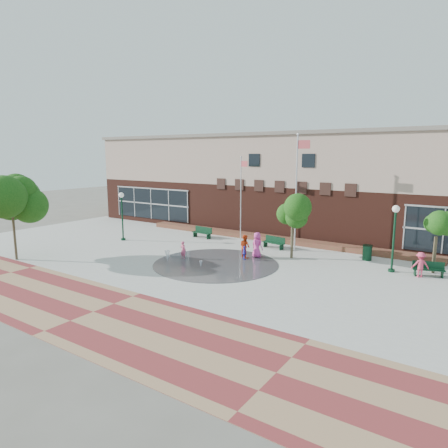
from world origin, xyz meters
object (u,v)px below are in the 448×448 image
Objects in this scene: tree_big_left at (11,196)px; trash_can at (367,253)px; flagpole_left at (241,194)px; child_splash at (183,250)px; bench_left at (202,234)px; flagpole_right at (297,187)px.

trash_can is at bearing 33.49° from tree_big_left.
trash_can is at bearing 12.68° from flagpole_left.
tree_big_left is 4.93× the size of child_splash.
flagpole_left is 11.25m from trash_can.
tree_big_left is at bearing -146.51° from trash_can.
flagpole_left is 8.19m from child_splash.
tree_big_left is (-6.35, -13.17, 4.18)m from bench_left.
flagpole_right is at bearing -126.84° from child_splash.
trash_can is 24.84m from tree_big_left.
flagpole_left is at bearing -87.81° from child_splash.
flagpole_left is 0.81× the size of flagpole_right.
flagpole_right is 6.91× the size of child_splash.
flagpole_left is at bearing 21.82° from bench_left.
bench_left is 0.32× the size of tree_big_left.
flagpole_right is 8.08× the size of trash_can.
flagpole_right reaches higher than trash_can.
flagpole_right is 6.86m from trash_can.
bench_left is at bearing -178.54° from trash_can.
child_splash is at bearing -147.90° from trash_can.
flagpole_left is 3.61× the size of bench_left.
tree_big_left reaches higher than child_splash.
bench_left is at bearing -175.97° from flagpole_right.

